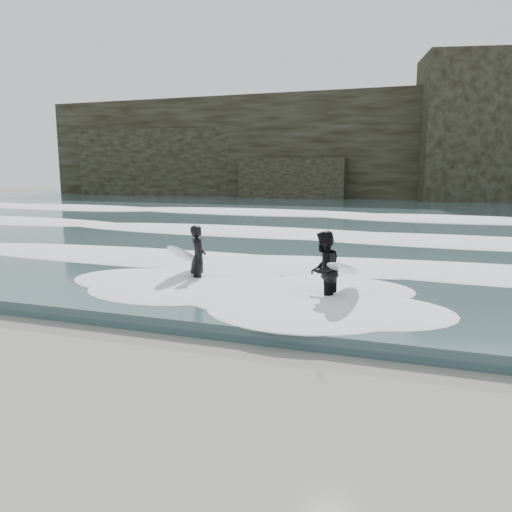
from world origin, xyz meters
name	(u,v)px	position (x,y,z in m)	size (l,w,h in m)	color
ground	(55,411)	(0.00, 0.00, 0.00)	(120.00, 120.00, 0.00)	olive
sea	(361,212)	(0.00, 29.00, 0.15)	(90.00, 52.00, 0.30)	#33494D
headland	(386,148)	(0.00, 46.00, 5.00)	(70.00, 9.00, 10.00)	black
foam_near	(272,258)	(0.00, 9.00, 0.40)	(60.00, 3.20, 0.20)	white
foam_mid	(322,230)	(0.00, 16.00, 0.42)	(60.00, 4.00, 0.24)	white
foam_far	(353,212)	(0.00, 25.00, 0.45)	(60.00, 4.80, 0.30)	white
surfer_left	(195,257)	(-1.16, 6.33, 0.81)	(1.02, 1.77, 1.61)	black
surfer_right	(326,270)	(2.25, 5.58, 0.85)	(1.09, 2.05, 1.68)	black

